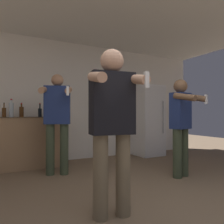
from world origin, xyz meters
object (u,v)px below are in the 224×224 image
at_px(bottle_dark_rum, 40,112).
at_px(person_spectator_back, 57,117).
at_px(bottle_amber_bourbon, 52,111).
at_px(person_man_side, 181,122).
at_px(bottle_green_wine, 4,112).
at_px(person_woman_foreground, 112,121).
at_px(bottle_brown_liquor, 21,111).
at_px(bottle_short_whiskey, 11,109).
at_px(refrigerator, 148,120).

xyz_separation_m(bottle_dark_rum, person_spectator_back, (0.16, -0.71, -0.08)).
bearing_deg(bottle_amber_bourbon, person_man_side, -46.93).
distance_m(bottle_green_wine, person_woman_foreground, 2.58).
distance_m(bottle_dark_rum, person_woman_foreground, 2.45).
bearing_deg(bottle_brown_liquor, bottle_short_whiskey, 180.00).
bearing_deg(person_man_side, bottle_amber_bourbon, 133.07).
distance_m(refrigerator, bottle_amber_bourbon, 2.30).
distance_m(refrigerator, bottle_dark_rum, 2.53).
bearing_deg(person_woman_foreground, bottle_dark_rum, 96.26).
bearing_deg(bottle_brown_liquor, bottle_dark_rum, -0.00).
relative_size(bottle_short_whiskey, bottle_amber_bourbon, 1.17).
distance_m(bottle_amber_bourbon, person_woman_foreground, 2.43).
xyz_separation_m(bottle_green_wine, bottle_amber_bourbon, (0.84, -0.00, 0.02)).
height_order(bottle_green_wine, person_woman_foreground, person_woman_foreground).
xyz_separation_m(refrigerator, person_woman_foreground, (-2.26, -2.43, 0.08)).
height_order(refrigerator, bottle_short_whiskey, refrigerator).
height_order(refrigerator, bottle_brown_liquor, refrigerator).
relative_size(refrigerator, person_woman_foreground, 1.03).
height_order(bottle_brown_liquor, person_spectator_back, person_spectator_back).
bearing_deg(person_woman_foreground, refrigerator, 47.09).
bearing_deg(bottle_brown_liquor, person_spectator_back, -55.81).
bearing_deg(bottle_short_whiskey, bottle_green_wine, 180.00).
bearing_deg(bottle_short_whiskey, bottle_dark_rum, -0.00).
bearing_deg(person_woman_foreground, bottle_amber_bourbon, 90.77).
relative_size(refrigerator, bottle_amber_bourbon, 5.94).
xyz_separation_m(person_woman_foreground, person_spectator_back, (-0.11, 1.72, 0.03)).
xyz_separation_m(bottle_green_wine, person_spectator_back, (0.77, -0.71, -0.08)).
relative_size(bottle_green_wine, bottle_amber_bourbon, 0.91).
relative_size(bottle_dark_rum, bottle_green_wine, 1.03).
bearing_deg(refrigerator, bottle_short_whiskey, -179.96).
relative_size(bottle_amber_bourbon, bottle_brown_liquor, 1.08).
height_order(bottle_short_whiskey, bottle_amber_bourbon, bottle_short_whiskey).
height_order(bottle_amber_bourbon, person_man_side, person_man_side).
relative_size(bottle_amber_bourbon, person_man_side, 0.18).
relative_size(bottle_dark_rum, person_man_side, 0.17).
distance_m(bottle_brown_liquor, person_woman_foreground, 2.50).
xyz_separation_m(person_woman_foreground, person_man_side, (1.60, 0.68, -0.06)).
relative_size(bottle_green_wine, bottle_short_whiskey, 0.78).
distance_m(person_woman_foreground, person_spectator_back, 1.73).
bearing_deg(bottle_dark_rum, bottle_amber_bourbon, 0.00).
xyz_separation_m(refrigerator, person_spectator_back, (-2.37, -0.71, 0.11)).
distance_m(bottle_short_whiskey, bottle_brown_liquor, 0.17).
distance_m(bottle_dark_rum, bottle_short_whiskey, 0.49).
height_order(bottle_green_wine, person_man_side, person_man_side).
relative_size(bottle_brown_liquor, person_woman_foreground, 0.16).
xyz_separation_m(bottle_brown_liquor, person_spectator_back, (0.48, -0.71, -0.09)).
bearing_deg(bottle_green_wine, bottle_dark_rum, -0.00).
relative_size(refrigerator, bottle_dark_rum, 6.30).
distance_m(bottle_brown_liquor, person_man_side, 2.80).
height_order(refrigerator, bottle_amber_bourbon, refrigerator).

